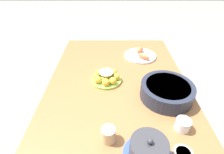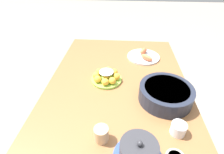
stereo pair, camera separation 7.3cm
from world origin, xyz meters
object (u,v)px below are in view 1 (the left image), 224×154
(cup_near, at_px, (108,135))
(cup_far, at_px, (183,125))
(seafood_platter, at_px, (141,55))
(dining_table, at_px, (117,92))
(warming_pot, at_px, (148,154))
(sauce_bowl, at_px, (183,154))
(serving_bowl, at_px, (167,91))
(cake_plate, at_px, (106,77))

(cup_near, relative_size, cup_far, 1.05)
(seafood_platter, distance_m, cup_near, 0.89)
(dining_table, relative_size, seafood_platter, 5.16)
(warming_pot, bearing_deg, cup_far, 129.15)
(sauce_bowl, distance_m, seafood_platter, 0.94)
(serving_bowl, relative_size, warming_pot, 1.52)
(cake_plate, xyz_separation_m, seafood_platter, (-0.36, 0.30, -0.02))
(sauce_bowl, height_order, seafood_platter, seafood_platter)
(cup_near, xyz_separation_m, warming_pot, (0.11, 0.17, 0.02))
(cake_plate, distance_m, cup_near, 0.49)
(seafood_platter, distance_m, warming_pot, 0.96)
(serving_bowl, distance_m, warming_pot, 0.47)
(dining_table, relative_size, sauce_bowl, 16.48)
(seafood_platter, relative_size, cup_far, 3.61)
(cake_plate, distance_m, cup_far, 0.59)
(sauce_bowl, relative_size, cup_far, 1.13)
(serving_bowl, distance_m, sauce_bowl, 0.40)
(cake_plate, bearing_deg, dining_table, 76.11)
(dining_table, distance_m, cup_far, 0.54)
(serving_bowl, relative_size, cup_near, 4.03)
(dining_table, xyz_separation_m, cup_near, (0.47, -0.06, 0.13))
(cake_plate, height_order, serving_bowl, serving_bowl)
(seafood_platter, bearing_deg, cake_plate, -39.63)
(cup_near, bearing_deg, sauce_bowl, 75.93)
(dining_table, relative_size, cake_plate, 6.59)
(seafood_platter, height_order, cup_far, cup_far)
(seafood_platter, xyz_separation_m, warming_pot, (0.96, -0.10, 0.04))
(sauce_bowl, bearing_deg, cup_near, -104.07)
(cup_far, distance_m, warming_pot, 0.28)
(dining_table, distance_m, sauce_bowl, 0.63)
(cup_near, bearing_deg, dining_table, 172.90)
(dining_table, bearing_deg, cup_near, -7.10)
(dining_table, xyz_separation_m, cake_plate, (-0.02, -0.08, 0.12))
(seafood_platter, height_order, warming_pot, warming_pot)
(serving_bowl, xyz_separation_m, sauce_bowl, (0.40, -0.02, -0.04))
(seafood_platter, relative_size, warming_pot, 1.29)
(cake_plate, height_order, cup_near, cake_plate)
(cup_far, xyz_separation_m, warming_pot, (0.18, -0.22, 0.03))
(serving_bowl, bearing_deg, cup_near, -49.06)
(cake_plate, height_order, warming_pot, warming_pot)
(sauce_bowl, bearing_deg, cake_plate, -147.51)
(cake_plate, bearing_deg, cup_far, 44.27)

